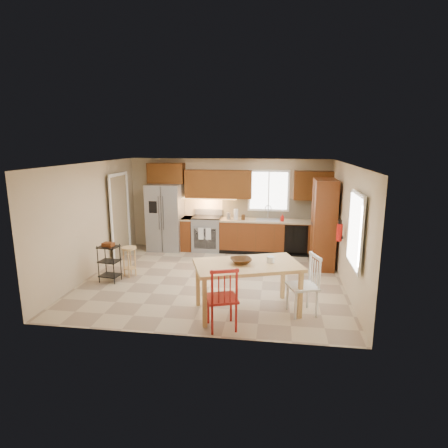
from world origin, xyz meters
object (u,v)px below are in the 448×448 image
soap_bottle (282,218)px  fire_extinguisher (339,232)px  table_jar (270,261)px  utility_cart (109,263)px  chair_white (302,285)px  bar_stool (130,262)px  refrigerator (165,217)px  chair_red (222,297)px  table_bowl (241,263)px  range_stove (207,234)px  dining_table (247,288)px  pantry (323,224)px

soap_bottle → fire_extinguisher: bearing=-59.5°
table_jar → utility_cart: bearing=164.6°
fire_extinguisher → utility_cart: 4.89m
chair_white → bar_stool: size_ratio=1.57×
refrigerator → chair_red: bearing=-62.7°
chair_white → table_bowl: bearing=73.3°
range_stove → table_jar: (1.80, -3.58, 0.46)m
fire_extinguisher → chair_red: fire_extinguisher is taller
refrigerator → chair_white: 5.02m
dining_table → chair_white: (0.95, 0.05, 0.09)m
refrigerator → table_jar: size_ratio=10.42×
chair_red → bar_stool: 3.16m
range_stove → fire_extinguisher: fire_extinguisher is taller
refrigerator → fire_extinguisher: 4.76m
fire_extinguisher → bar_stool: fire_extinguisher is taller
chair_white → table_bowl: 1.12m
chair_white → utility_cart: bearing=56.5°
chair_white → chair_red: bearing=98.9°
soap_bottle → chair_red: size_ratio=0.18×
refrigerator → soap_bottle: bearing=-0.5°
chair_red → table_jar: 1.13m
table_bowl → chair_white: bearing=2.7°
soap_bottle → fire_extinguisher: (1.15, -1.95, 0.10)m
refrigerator → bar_stool: 2.29m
chair_red → bar_stool: chair_red is taller
table_bowl → bar_stool: (-2.62, 1.42, -0.55)m
chair_red → fire_extinguisher: bearing=27.9°
dining_table → utility_cart: size_ratio=2.20×
range_stove → table_bowl: 3.93m
chair_red → chair_white: same height
range_stove → fire_extinguisher: size_ratio=2.56×
pantry → utility_cart: pantry is taller
soap_bottle → refrigerator: bearing=179.5°
refrigerator → pantry: (4.13, -0.93, 0.14)m
range_stove → chair_red: (1.05, -4.34, 0.07)m
range_stove → dining_table: bearing=-69.2°
range_stove → soap_bottle: (2.03, -0.08, 0.54)m
chair_red → utility_cart: size_ratio=1.29×
pantry → chair_red: pantry is taller
pantry → fire_extinguisher: bearing=-79.2°
pantry → table_bowl: 3.19m
soap_bottle → table_jar: bearing=-93.8°
table_bowl → bar_stool: table_bowl is taller
dining_table → chair_red: chair_red is taller
range_stove → soap_bottle: soap_bottle is taller
range_stove → bar_stool: 2.63m
table_jar → fire_extinguisher: bearing=48.1°
chair_red → pantry: bearing=40.8°
chair_red → chair_white: (1.30, 0.70, 0.00)m
range_stove → chair_red: chair_red is taller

